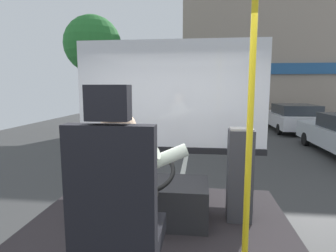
% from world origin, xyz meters
% --- Properties ---
extents(ground, '(18.00, 44.00, 0.06)m').
position_xyz_m(ground, '(0.00, 8.80, -0.02)').
color(ground, '#3A3A3A').
extents(driver_seat, '(0.48, 0.48, 1.36)m').
position_xyz_m(driver_seat, '(-0.07, -0.55, 1.27)').
color(driver_seat, black).
rests_on(driver_seat, bus_floor).
extents(bus_driver, '(0.79, 0.58, 0.72)m').
position_xyz_m(bus_driver, '(-0.07, -0.43, 1.44)').
color(bus_driver, '#332D28').
rests_on(bus_driver, driver_seat).
extents(steering_console, '(1.10, 0.96, 0.77)m').
position_xyz_m(steering_console, '(-0.07, 0.63, 0.91)').
color(steering_console, black).
rests_on(steering_console, bus_floor).
extents(handrail_pole, '(0.04, 0.04, 2.02)m').
position_xyz_m(handrail_pole, '(0.73, -0.09, 1.70)').
color(handrail_pole, yellow).
rests_on(handrail_pole, bus_floor).
extents(fare_box, '(0.24, 0.20, 0.95)m').
position_xyz_m(fare_box, '(0.79, 0.74, 1.16)').
color(fare_box, '#333338').
rests_on(fare_box, bus_floor).
extents(windshield_panel, '(2.50, 0.08, 1.48)m').
position_xyz_m(windshield_panel, '(0.00, 1.62, 1.73)').
color(windshield_panel, silver).
extents(street_tree, '(2.48, 2.48, 5.13)m').
position_xyz_m(street_tree, '(-4.35, 10.07, 3.84)').
color(street_tree, '#4C3828').
rests_on(street_tree, ground).
extents(shop_building, '(11.49, 4.43, 8.65)m').
position_xyz_m(shop_building, '(5.06, 16.60, 4.32)').
color(shop_building, gray).
rests_on(shop_building, ground).
extents(parked_car_white, '(2.03, 3.95, 1.24)m').
position_xyz_m(parked_car_white, '(4.72, 11.42, 0.64)').
color(parked_car_white, silver).
rests_on(parked_car_white, ground).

